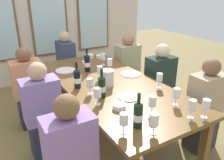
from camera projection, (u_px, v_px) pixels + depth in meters
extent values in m
plane|color=olive|center=(110.00, 134.00, 2.99)|extent=(12.00, 12.00, 0.00)
cube|color=beige|center=(47.00, 7.00, 4.35)|extent=(4.25, 0.06, 2.90)
cube|color=brown|center=(48.00, 7.00, 4.32)|extent=(0.72, 0.03, 1.88)
cube|color=silver|center=(48.00, 7.00, 4.31)|extent=(0.64, 0.01, 1.80)
cube|color=brown|center=(93.00, 5.00, 4.76)|extent=(0.72, 0.03, 1.88)
cube|color=silver|center=(93.00, 5.00, 4.75)|extent=(0.64, 0.01, 1.80)
cube|color=brown|center=(110.00, 84.00, 2.72)|extent=(1.05, 2.37, 0.04)
cube|color=brown|center=(205.00, 148.00, 2.20)|extent=(0.07, 0.07, 0.70)
cube|color=brown|center=(51.00, 87.00, 3.53)|extent=(0.07, 0.07, 0.70)
cube|color=brown|center=(100.00, 77.00, 3.93)|extent=(0.07, 0.07, 0.70)
cylinder|color=white|center=(131.00, 74.00, 2.96)|extent=(0.27, 0.27, 0.01)
cylinder|color=white|center=(66.00, 70.00, 3.09)|extent=(0.27, 0.27, 0.01)
cylinder|color=white|center=(129.00, 97.00, 2.34)|extent=(0.23, 0.23, 0.01)
cylinder|color=silver|center=(107.00, 79.00, 2.59)|extent=(0.14, 0.14, 0.17)
cylinder|color=silver|center=(107.00, 71.00, 2.56)|extent=(0.16, 0.16, 0.02)
cylinder|color=black|center=(77.00, 79.00, 2.53)|extent=(0.07, 0.08, 0.20)
cone|color=black|center=(77.00, 70.00, 2.49)|extent=(0.07, 0.08, 0.02)
cylinder|color=black|center=(76.00, 66.00, 2.47)|extent=(0.03, 0.03, 0.08)
cylinder|color=white|center=(77.00, 80.00, 2.53)|extent=(0.08, 0.08, 0.06)
cylinder|color=black|center=(102.00, 88.00, 2.31)|extent=(0.07, 0.07, 0.21)
cone|color=black|center=(102.00, 77.00, 2.26)|extent=(0.07, 0.07, 0.02)
cylinder|color=black|center=(102.00, 72.00, 2.24)|extent=(0.03, 0.03, 0.08)
cylinder|color=silver|center=(102.00, 89.00, 2.31)|extent=(0.08, 0.08, 0.06)
cylinder|color=black|center=(87.00, 64.00, 3.03)|extent=(0.08, 0.07, 0.22)
cone|color=black|center=(87.00, 55.00, 2.98)|extent=(0.08, 0.07, 0.02)
cylinder|color=black|center=(87.00, 51.00, 2.96)|extent=(0.03, 0.03, 0.08)
cylinder|color=white|center=(87.00, 64.00, 3.03)|extent=(0.08, 0.08, 0.06)
cylinder|color=black|center=(138.00, 116.00, 1.81)|extent=(0.07, 0.07, 0.20)
cone|color=black|center=(139.00, 103.00, 1.77)|extent=(0.07, 0.07, 0.02)
cylinder|color=black|center=(139.00, 98.00, 1.75)|extent=(0.03, 0.03, 0.08)
cylinder|color=silver|center=(138.00, 117.00, 1.82)|extent=(0.08, 0.08, 0.06)
cylinder|color=white|center=(119.00, 106.00, 2.12)|extent=(0.12, 0.12, 0.05)
cylinder|color=white|center=(90.00, 56.00, 3.66)|extent=(0.13, 0.13, 0.05)
cylinder|color=white|center=(101.00, 56.00, 3.65)|extent=(0.14, 0.14, 0.05)
cylinder|color=white|center=(86.00, 62.00, 3.36)|extent=(0.12, 0.12, 0.04)
cylinder|color=white|center=(204.00, 117.00, 1.98)|extent=(0.06, 0.06, 0.00)
cylinder|color=white|center=(205.00, 113.00, 1.97)|extent=(0.01, 0.01, 0.07)
cylinder|color=white|center=(206.00, 105.00, 1.93)|extent=(0.07, 0.07, 0.09)
cylinder|color=white|center=(110.00, 71.00, 3.08)|extent=(0.06, 0.06, 0.00)
cylinder|color=white|center=(110.00, 68.00, 3.07)|extent=(0.01, 0.01, 0.07)
cylinder|color=white|center=(110.00, 62.00, 3.03)|extent=(0.07, 0.07, 0.09)
cylinder|color=beige|center=(110.00, 64.00, 3.05)|extent=(0.06, 0.06, 0.03)
cylinder|color=white|center=(100.00, 79.00, 2.79)|extent=(0.06, 0.06, 0.00)
cylinder|color=white|center=(100.00, 76.00, 2.78)|extent=(0.01, 0.01, 0.07)
cylinder|color=white|center=(100.00, 70.00, 2.75)|extent=(0.07, 0.07, 0.09)
cylinder|color=#590C19|center=(100.00, 72.00, 2.76)|extent=(0.06, 0.06, 0.03)
cylinder|color=white|center=(90.00, 94.00, 2.42)|extent=(0.06, 0.06, 0.00)
cylinder|color=white|center=(90.00, 90.00, 2.41)|extent=(0.01, 0.01, 0.07)
cylinder|color=white|center=(90.00, 83.00, 2.38)|extent=(0.07, 0.07, 0.09)
cylinder|color=white|center=(175.00, 105.00, 2.19)|extent=(0.06, 0.06, 0.00)
cylinder|color=white|center=(176.00, 101.00, 2.18)|extent=(0.01, 0.01, 0.07)
cylinder|color=white|center=(177.00, 93.00, 2.15)|extent=(0.07, 0.07, 0.09)
cylinder|color=beige|center=(176.00, 96.00, 2.16)|extent=(0.06, 0.06, 0.04)
cylinder|color=white|center=(190.00, 118.00, 1.98)|extent=(0.06, 0.06, 0.00)
cylinder|color=white|center=(191.00, 114.00, 1.96)|extent=(0.01, 0.01, 0.07)
cylinder|color=white|center=(192.00, 105.00, 1.93)|extent=(0.07, 0.07, 0.09)
cylinder|color=white|center=(124.00, 133.00, 1.77)|extent=(0.06, 0.06, 0.00)
cylinder|color=white|center=(124.00, 128.00, 1.76)|extent=(0.01, 0.01, 0.07)
cylinder|color=white|center=(124.00, 119.00, 1.72)|extent=(0.07, 0.07, 0.09)
cylinder|color=white|center=(103.00, 65.00, 3.32)|extent=(0.06, 0.06, 0.00)
cylinder|color=white|center=(103.00, 62.00, 3.31)|extent=(0.01, 0.01, 0.07)
cylinder|color=white|center=(103.00, 57.00, 3.28)|extent=(0.07, 0.07, 0.09)
cylinder|color=white|center=(159.00, 88.00, 2.57)|extent=(0.06, 0.06, 0.00)
cylinder|color=white|center=(159.00, 84.00, 2.55)|extent=(0.01, 0.01, 0.07)
cylinder|color=white|center=(160.00, 77.00, 2.52)|extent=(0.07, 0.07, 0.09)
cylinder|color=beige|center=(159.00, 80.00, 2.53)|extent=(0.06, 0.06, 0.03)
cylinder|color=white|center=(152.00, 113.00, 2.04)|extent=(0.06, 0.06, 0.00)
cylinder|color=white|center=(152.00, 109.00, 2.03)|extent=(0.01, 0.01, 0.07)
cylinder|color=white|center=(152.00, 101.00, 2.00)|extent=(0.07, 0.07, 0.09)
cylinder|color=#590C19|center=(152.00, 104.00, 2.01)|extent=(0.06, 0.06, 0.03)
cylinder|color=white|center=(98.00, 104.00, 2.20)|extent=(0.06, 0.06, 0.00)
cylinder|color=white|center=(98.00, 101.00, 2.19)|extent=(0.01, 0.01, 0.07)
cylinder|color=white|center=(98.00, 93.00, 2.16)|extent=(0.07, 0.07, 0.09)
cylinder|color=white|center=(153.00, 133.00, 1.76)|extent=(0.06, 0.06, 0.00)
cylinder|color=white|center=(153.00, 129.00, 1.75)|extent=(0.01, 0.01, 0.07)
cylinder|color=white|center=(154.00, 119.00, 1.72)|extent=(0.07, 0.07, 0.09)
cube|color=#262A41|center=(46.00, 137.00, 2.56)|extent=(0.32, 0.24, 0.45)
cube|color=#8570B4|center=(41.00, 100.00, 2.39)|extent=(0.38, 0.24, 0.48)
sphere|color=tan|center=(37.00, 71.00, 2.26)|extent=(0.19, 0.19, 0.19)
cube|color=#2C2D44|center=(158.00, 104.00, 3.29)|extent=(0.32, 0.24, 0.45)
cube|color=#1E2F2A|center=(160.00, 74.00, 3.12)|extent=(0.38, 0.24, 0.48)
sphere|color=beige|center=(162.00, 51.00, 2.99)|extent=(0.19, 0.19, 0.19)
cube|color=#362538|center=(32.00, 110.00, 3.13)|extent=(0.32, 0.24, 0.45)
cube|color=tan|center=(27.00, 79.00, 2.96)|extent=(0.38, 0.24, 0.48)
sphere|color=brown|center=(23.00, 54.00, 2.83)|extent=(0.19, 0.19, 0.19)
cube|color=#342536|center=(127.00, 85.00, 3.93)|extent=(0.32, 0.24, 0.45)
cube|color=tan|center=(127.00, 59.00, 3.76)|extent=(0.38, 0.24, 0.48)
sphere|color=#9F6B52|center=(128.00, 40.00, 3.63)|extent=(0.19, 0.19, 0.19)
cube|color=#936EB0|center=(70.00, 145.00, 1.72)|extent=(0.38, 0.24, 0.48)
sphere|color=brown|center=(66.00, 107.00, 1.59)|extent=(0.19, 0.19, 0.19)
cube|color=#35322F|center=(201.00, 130.00, 2.69)|extent=(0.32, 0.24, 0.45)
cube|color=tan|center=(207.00, 95.00, 2.51)|extent=(0.38, 0.24, 0.48)
sphere|color=brown|center=(212.00, 67.00, 2.39)|extent=(0.19, 0.19, 0.19)
cube|color=#29343A|center=(68.00, 80.00, 4.13)|extent=(0.24, 0.32, 0.45)
cube|color=#3A4362|center=(66.00, 56.00, 3.96)|extent=(0.24, 0.38, 0.48)
sphere|color=tan|center=(64.00, 37.00, 3.83)|extent=(0.19, 0.19, 0.19)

